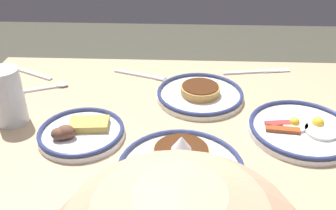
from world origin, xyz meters
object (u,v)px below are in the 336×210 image
object	(u,v)px
plate_near_main	(202,94)
fork_near	(31,73)
tea_spoon	(45,88)
plate_far_companion	(82,132)
plate_far_side	(183,166)
butter_knife	(258,72)
fork_far	(142,75)
drinking_glass	(10,99)
plate_center_pancakes	(304,129)

from	to	relation	value
plate_near_main	fork_near	xyz separation A→B (m)	(0.54, -0.14, -0.01)
tea_spoon	plate_near_main	bearing A→B (deg)	175.69
plate_near_main	plate_far_companion	xyz separation A→B (m)	(0.29, 0.20, -0.00)
plate_near_main	plate_far_side	size ratio (longest dim) A/B	0.91
butter_knife	plate_far_side	bearing A→B (deg)	64.63
fork_near	plate_far_side	bearing A→B (deg)	137.06
plate_near_main	fork_far	distance (m)	0.23
plate_far_side	tea_spoon	distance (m)	0.55
plate_far_side	plate_near_main	bearing A→B (deg)	-98.65
plate_far_side	fork_near	world-z (taller)	plate_far_side
plate_far_side	tea_spoon	bearing A→B (deg)	-40.74
plate_far_side	drinking_glass	xyz separation A→B (m)	(0.43, -0.18, 0.04)
plate_far_companion	fork_far	bearing A→B (deg)	-107.49
plate_far_companion	plate_near_main	bearing A→B (deg)	-145.38
plate_far_side	plate_far_companion	bearing A→B (deg)	-26.46
plate_near_main	fork_far	xyz separation A→B (m)	(0.18, -0.14, -0.01)
plate_center_pancakes	fork_near	distance (m)	0.84
plate_far_side	butter_knife	distance (m)	0.55
plate_center_pancakes	fork_far	size ratio (longest dim) A/B	1.46
plate_far_companion	fork_far	distance (m)	0.35
butter_knife	tea_spoon	world-z (taller)	tea_spoon
fork_near	tea_spoon	distance (m)	0.13
drinking_glass	fork_near	xyz separation A→B (m)	(0.06, -0.28, -0.06)
drinking_glass	tea_spoon	world-z (taller)	drinking_glass
drinking_glass	plate_far_side	bearing A→B (deg)	157.24
plate_far_side	fork_near	xyz separation A→B (m)	(0.49, -0.46, -0.02)
fork_far	drinking_glass	bearing A→B (deg)	43.19
plate_center_pancakes	fork_near	size ratio (longest dim) A/B	1.46
plate_near_main	fork_near	distance (m)	0.56
plate_center_pancakes	fork_near	bearing A→B (deg)	-20.93
plate_near_main	plate_center_pancakes	size ratio (longest dim) A/B	0.96
plate_near_main	plate_far_side	distance (m)	0.32
plate_far_companion	plate_far_side	bearing A→B (deg)	153.54
drinking_glass	butter_knife	world-z (taller)	drinking_glass
plate_far_companion	butter_knife	distance (m)	0.61
plate_near_main	drinking_glass	bearing A→B (deg)	16.33
plate_center_pancakes	plate_far_side	distance (m)	0.33
plate_near_main	plate_center_pancakes	bearing A→B (deg)	146.18
plate_far_companion	fork_far	size ratio (longest dim) A/B	1.18
plate_far_side	fork_far	distance (m)	0.48
plate_far_companion	tea_spoon	distance (m)	0.29
plate_far_side	butter_knife	bearing A→B (deg)	-115.37
plate_far_side	fork_near	bearing A→B (deg)	-42.94
plate_center_pancakes	fork_far	world-z (taller)	plate_center_pancakes
fork_near	butter_knife	distance (m)	0.73
plate_far_companion	fork_near	world-z (taller)	plate_far_companion
plate_far_companion	plate_center_pancakes	bearing A→B (deg)	-175.81
fork_near	plate_far_companion	bearing A→B (deg)	126.60
plate_far_side	fork_far	xyz separation A→B (m)	(0.14, -0.46, -0.02)
plate_far_side	plate_center_pancakes	bearing A→B (deg)	-151.24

